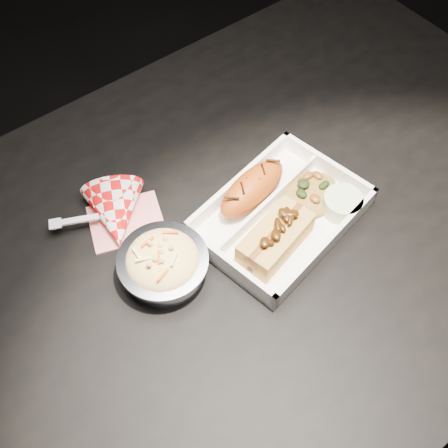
% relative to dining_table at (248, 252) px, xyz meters
% --- Properties ---
extents(floor, '(4.00, 4.00, 0.05)m').
position_rel_dining_table_xyz_m(floor, '(0.00, 0.00, -0.68)').
color(floor, black).
rests_on(floor, ground).
extents(dining_table, '(1.20, 0.80, 0.75)m').
position_rel_dining_table_xyz_m(dining_table, '(0.00, 0.00, 0.00)').
color(dining_table, black).
rests_on(dining_table, ground).
extents(food_tray, '(0.28, 0.22, 0.04)m').
position_rel_dining_table_xyz_m(food_tray, '(0.04, -0.03, 0.10)').
color(food_tray, white).
rests_on(food_tray, dining_table).
extents(fried_pastry, '(0.14, 0.08, 0.05)m').
position_rel_dining_table_xyz_m(fried_pastry, '(0.03, 0.03, 0.12)').
color(fried_pastry, '#B24911').
rests_on(fried_pastry, food_tray).
extents(hotdog, '(0.13, 0.08, 0.06)m').
position_rel_dining_table_xyz_m(hotdog, '(-0.00, -0.06, 0.12)').
color(hotdog, gold).
rests_on(hotdog, food_tray).
extents(fried_rice_mound, '(0.11, 0.10, 0.03)m').
position_rel_dining_table_xyz_m(fried_rice_mound, '(0.10, -0.02, 0.11)').
color(fried_rice_mound, '#A67B30').
rests_on(fried_rice_mound, food_tray).
extents(cupcake_liner, '(0.06, 0.06, 0.03)m').
position_rel_dining_table_xyz_m(cupcake_liner, '(0.12, -0.07, 0.11)').
color(cupcake_liner, beige).
rests_on(cupcake_liner, food_tray).
extents(foil_coleslaw_cup, '(0.13, 0.13, 0.07)m').
position_rel_dining_table_xyz_m(foil_coleslaw_cup, '(-0.16, 0.01, 0.12)').
color(foil_coleslaw_cup, silver).
rests_on(foil_coleslaw_cup, dining_table).
extents(napkin_fork, '(0.17, 0.14, 0.10)m').
position_rel_dining_table_xyz_m(napkin_fork, '(-0.16, 0.13, 0.11)').
color(napkin_fork, red).
rests_on(napkin_fork, dining_table).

